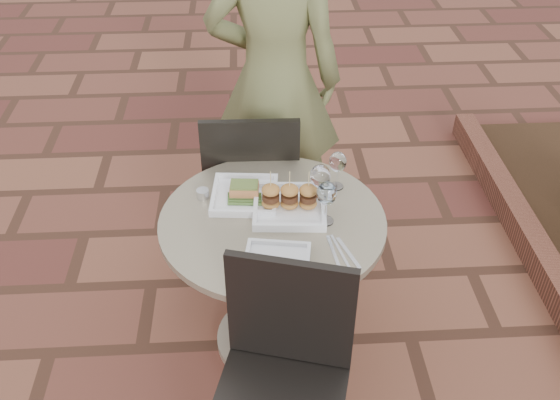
{
  "coord_description": "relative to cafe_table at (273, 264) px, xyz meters",
  "views": [
    {
      "loc": [
        0.11,
        -1.89,
        2.28
      ],
      "look_at": [
        0.22,
        0.02,
        0.82
      ],
      "focal_mm": 40.0,
      "sensor_mm": 36.0,
      "label": 1
    }
  ],
  "objects": [
    {
      "name": "ground",
      "position": [
        -0.19,
        -0.02,
        -0.48
      ],
      "size": [
        60.0,
        60.0,
        0.0
      ],
      "primitive_type": "plane",
      "color": "brown",
      "rests_on": "ground"
    },
    {
      "name": "cafe_table",
      "position": [
        0.0,
        0.0,
        0.0
      ],
      "size": [
        0.9,
        0.9,
        0.73
      ],
      "color": "gray",
      "rests_on": "ground"
    },
    {
      "name": "chair_far",
      "position": [
        -0.08,
        0.53,
        0.07
      ],
      "size": [
        0.45,
        0.45,
        0.93
      ],
      "rotation": [
        0.0,
        0.0,
        3.12
      ],
      "color": "black",
      "rests_on": "ground"
    },
    {
      "name": "chair_near",
      "position": [
        0.01,
        -0.57,
        0.07
      ],
      "size": [
        0.54,
        0.54,
        0.93
      ],
      "rotation": [
        0.0,
        0.0,
        -0.27
      ],
      "color": "black",
      "rests_on": "ground"
    },
    {
      "name": "diner",
      "position": [
        0.05,
        0.83,
        0.42
      ],
      "size": [
        0.72,
        0.52,
        1.82
      ],
      "primitive_type": "imported",
      "rotation": [
        0.0,
        0.0,
        3.0
      ],
      "color": "brown",
      "rests_on": "ground"
    },
    {
      "name": "plate_salmon",
      "position": [
        -0.11,
        0.14,
        0.27
      ],
      "size": [
        0.29,
        0.29,
        0.07
      ],
      "rotation": [
        0.0,
        0.0,
        -0.09
      ],
      "color": "white",
      "rests_on": "cafe_table"
    },
    {
      "name": "plate_sliders",
      "position": [
        0.07,
        0.05,
        0.29
      ],
      "size": [
        0.3,
        0.3,
        0.19
      ],
      "rotation": [
        0.0,
        0.0,
        -0.07
      ],
      "color": "white",
      "rests_on": "cafe_table"
    },
    {
      "name": "plate_tuna",
      "position": [
        0.0,
        -0.28,
        0.26
      ],
      "size": [
        0.27,
        0.27,
        0.03
      ],
      "rotation": [
        0.0,
        0.0,
        -0.15
      ],
      "color": "white",
      "rests_on": "cafe_table"
    },
    {
      "name": "wine_glass_right",
      "position": [
        0.21,
        -0.03,
        0.38
      ],
      "size": [
        0.08,
        0.08,
        0.19
      ],
      "color": "white",
      "rests_on": "cafe_table"
    },
    {
      "name": "wine_glass_mid",
      "position": [
        0.19,
        0.08,
        0.38
      ],
      "size": [
        0.08,
        0.08,
        0.19
      ],
      "color": "white",
      "rests_on": "cafe_table"
    },
    {
      "name": "wine_glass_far",
      "position": [
        0.28,
        0.2,
        0.37
      ],
      "size": [
        0.07,
        0.07,
        0.17
      ],
      "color": "white",
      "rests_on": "cafe_table"
    },
    {
      "name": "steel_ramekin",
      "position": [
        -0.28,
        0.15,
        0.27
      ],
      "size": [
        0.07,
        0.07,
        0.04
      ],
      "primitive_type": "cylinder",
      "rotation": [
        0.0,
        0.0,
        -0.38
      ],
      "color": "silver",
      "rests_on": "cafe_table"
    },
    {
      "name": "cutlery_set",
      "position": [
        0.24,
        -0.22,
        0.25
      ],
      "size": [
        0.15,
        0.23,
        0.0
      ],
      "primitive_type": null,
      "rotation": [
        0.0,
        0.0,
        0.26
      ],
      "color": "silver",
      "rests_on": "cafe_table"
    },
    {
      "name": "planter_curb",
      "position": [
        1.41,
        0.28,
        -0.41
      ],
      "size": [
        0.12,
        3.0,
        0.15
      ],
      "primitive_type": "cube",
      "color": "brown",
      "rests_on": "ground"
    }
  ]
}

